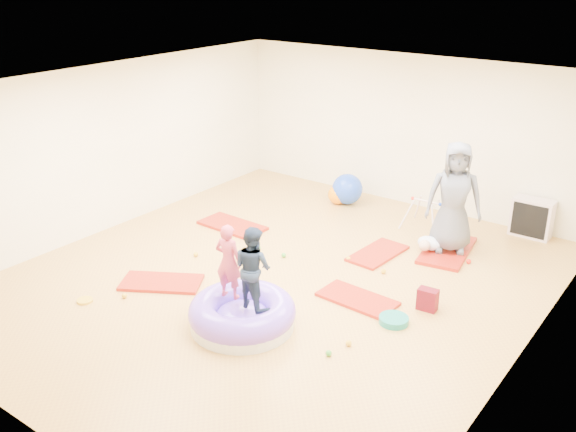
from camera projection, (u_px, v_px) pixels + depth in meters
The scene contains 19 objects.
room at pixel (275, 189), 8.86m from camera, with size 7.01×8.01×2.81m.
gym_mat_front_left at pixel (161, 282), 9.24m from camera, with size 1.14×0.57×0.05m, color #AE2816.
gym_mat_mid_left at pixel (232, 225), 11.20m from camera, with size 1.18×0.59×0.05m, color #AE2816.
gym_mat_center_back at pixel (378, 253), 10.15m from camera, with size 1.07×0.54×0.04m, color #AE2816.
gym_mat_right at pixel (357, 299), 8.79m from camera, with size 1.07×0.54×0.04m, color #AE2816.
gym_mat_rear_right at pixel (447, 250), 10.25m from camera, with size 1.34×0.67×0.06m, color #AE2816.
inflatable_cushion at pixel (242, 314), 8.13m from camera, with size 1.37×1.37×0.43m.
child_pink at pixel (228, 258), 8.00m from camera, with size 0.36×0.24×1.00m, color #C93F53.
child_navy at pixel (253, 264), 7.76m from camera, with size 0.52×0.40×1.06m, color #1C2941.
adult_caregiver at pixel (454, 197), 9.90m from camera, with size 0.86×0.56×1.76m, color #535763.
infant at pixel (428, 244), 10.13m from camera, with size 0.39×0.39×0.23m.
ball_pit_balls at pixel (304, 278), 9.32m from camera, with size 3.63×3.93×0.07m.
exercise_ball_blue at pixel (347, 189), 12.16m from camera, with size 0.58×0.58×0.58m, color blue.
exercise_ball_orange at pixel (338, 195), 12.19m from camera, with size 0.37×0.37×0.37m, color orange.
infant_play_gym at pixel (426, 210), 11.00m from camera, with size 0.68×0.65×0.52m.
cube_shelf at pixel (532, 218), 10.72m from camera, with size 0.66×0.32×0.66m.
balance_disc at pixel (394, 320), 8.24m from camera, with size 0.38×0.38×0.09m, color #157872.
backpack at pixel (428, 299), 8.52m from camera, with size 0.26×0.16×0.30m, color #9C0318.
yellow_toy at pixel (85, 301), 8.76m from camera, with size 0.21×0.21×0.03m, color gold.
Camera 1 is at (5.10, -6.62, 4.37)m, focal length 40.00 mm.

